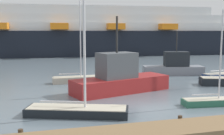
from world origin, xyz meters
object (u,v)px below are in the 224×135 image
(sailboat_4, at_px, (77,108))
(fishing_boat_0, at_px, (174,66))
(fishing_boat_2, at_px, (120,79))
(sailboat_3, at_px, (214,100))
(cruise_ship, at_px, (32,33))
(sailboat_5, at_px, (223,74))
(sailboat_0, at_px, (77,78))

(sailboat_4, distance_m, fishing_boat_0, 19.58)
(sailboat_4, height_order, fishing_boat_2, sailboat_4)
(sailboat_3, height_order, cruise_ship, cruise_ship)
(sailboat_4, distance_m, sailboat_5, 20.98)
(sailboat_4, xyz_separation_m, cruise_ship, (-3.28, 47.56, 4.45))
(fishing_boat_0, xyz_separation_m, cruise_ship, (-17.13, 33.73, 3.93))
(fishing_boat_2, bearing_deg, sailboat_5, -179.23)
(sailboat_4, bearing_deg, sailboat_5, 49.21)
(fishing_boat_0, relative_size, fishing_boat_2, 0.82)
(sailboat_4, relative_size, fishing_boat_0, 1.43)
(sailboat_5, xyz_separation_m, fishing_boat_2, (-13.73, -4.43, 0.81))
(sailboat_5, relative_size, cruise_ship, 0.08)
(sailboat_4, height_order, cruise_ship, cruise_ship)
(sailboat_5, height_order, fishing_boat_0, sailboat_5)
(sailboat_3, relative_size, cruise_ship, 0.07)
(sailboat_0, distance_m, sailboat_4, 11.55)
(sailboat_5, bearing_deg, fishing_boat_0, 131.24)
(sailboat_3, xyz_separation_m, cruise_ship, (-13.14, 47.58, 4.60))
(fishing_boat_2, bearing_deg, sailboat_0, -79.23)
(sailboat_0, distance_m, cruise_ship, 36.73)
(fishing_boat_2, bearing_deg, fishing_boat_0, -156.74)
(sailboat_0, distance_m, fishing_boat_0, 12.50)
(sailboat_5, distance_m, cruise_ship, 43.25)
(fishing_boat_0, distance_m, cruise_ship, 38.04)
(sailboat_0, height_order, sailboat_4, sailboat_4)
(sailboat_3, relative_size, sailboat_4, 0.63)
(fishing_boat_0, height_order, cruise_ship, cruise_ship)
(sailboat_3, bearing_deg, fishing_boat_0, 80.21)
(sailboat_3, distance_m, fishing_boat_2, 8.00)
(sailboat_3, height_order, sailboat_5, sailboat_5)
(sailboat_5, distance_m, fishing_boat_2, 14.45)
(sailboat_0, xyz_separation_m, fishing_boat_2, (2.93, -5.54, 0.77))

